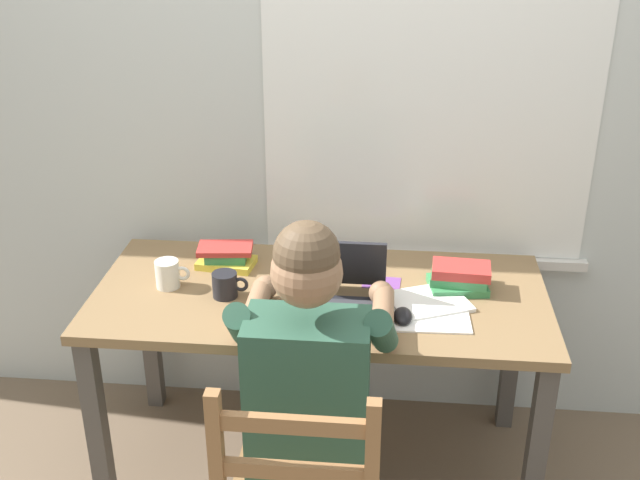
# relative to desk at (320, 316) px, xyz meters

# --- Properties ---
(ground_plane) EXTENTS (8.00, 8.00, 0.00)m
(ground_plane) POSITION_rel_desk_xyz_m (0.00, 0.00, -0.64)
(ground_plane) COLOR brown
(back_wall) EXTENTS (6.00, 0.08, 2.60)m
(back_wall) POSITION_rel_desk_xyz_m (0.01, 0.43, 0.65)
(back_wall) COLOR beige
(back_wall) RESTS_ON ground
(desk) EXTENTS (1.54, 0.71, 0.74)m
(desk) POSITION_rel_desk_xyz_m (0.00, 0.00, 0.00)
(desk) COLOR olive
(desk) RESTS_ON ground
(seated_person) EXTENTS (0.50, 0.60, 1.23)m
(seated_person) POSITION_rel_desk_xyz_m (0.02, -0.43, 0.04)
(seated_person) COLOR #2D5642
(seated_person) RESTS_ON ground
(laptop) EXTENTS (0.33, 0.33, 0.22)m
(laptop) POSITION_rel_desk_xyz_m (0.06, -0.10, 0.15)
(laptop) COLOR #232328
(laptop) RESTS_ON desk
(computer_mouse) EXTENTS (0.06, 0.10, 0.03)m
(computer_mouse) POSITION_rel_desk_xyz_m (0.28, -0.16, 0.11)
(computer_mouse) COLOR black
(computer_mouse) RESTS_ON desk
(coffee_mug_white) EXTENTS (0.12, 0.08, 0.10)m
(coffee_mug_white) POSITION_rel_desk_xyz_m (-0.52, -0.01, 0.14)
(coffee_mug_white) COLOR silver
(coffee_mug_white) RESTS_ON desk
(coffee_mug_dark) EXTENTS (0.12, 0.08, 0.09)m
(coffee_mug_dark) POSITION_rel_desk_xyz_m (-0.31, -0.06, 0.14)
(coffee_mug_dark) COLOR black
(coffee_mug_dark) RESTS_ON desk
(book_stack_main) EXTENTS (0.21, 0.18, 0.09)m
(book_stack_main) POSITION_rel_desk_xyz_m (0.47, 0.07, 0.14)
(book_stack_main) COLOR #38844C
(book_stack_main) RESTS_ON desk
(book_stack_side) EXTENTS (0.21, 0.17, 0.08)m
(book_stack_side) POSITION_rel_desk_xyz_m (-0.36, 0.17, 0.13)
(book_stack_side) COLOR gold
(book_stack_side) RESTS_ON desk
(paper_pile_near_laptop) EXTENTS (0.31, 0.28, 0.01)m
(paper_pile_near_laptop) POSITION_rel_desk_xyz_m (0.36, -0.04, 0.10)
(paper_pile_near_laptop) COLOR white
(paper_pile_near_laptop) RESTS_ON desk
(paper_pile_back_corner) EXTENTS (0.25, 0.18, 0.01)m
(paper_pile_back_corner) POSITION_rel_desk_xyz_m (0.37, -0.15, 0.10)
(paper_pile_back_corner) COLOR white
(paper_pile_back_corner) RESTS_ON desk
(landscape_photo_print) EXTENTS (0.14, 0.10, 0.00)m
(landscape_photo_print) POSITION_rel_desk_xyz_m (0.21, 0.09, 0.10)
(landscape_photo_print) COLOR #7A4293
(landscape_photo_print) RESTS_ON desk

